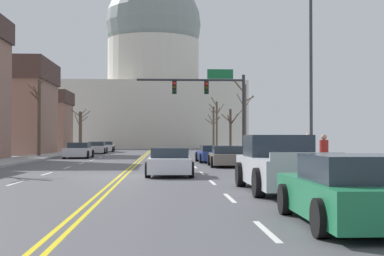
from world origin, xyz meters
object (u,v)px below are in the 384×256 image
(sedan_near_01, at_px, (226,157))
(sedan_oncoming_02, at_px, (106,147))
(sedan_near_04, at_px, (353,192))
(sedan_oncoming_01, at_px, (97,148))
(pedestrian_00, at_px, (324,153))
(sedan_oncoming_00, at_px, (79,151))
(bicycle_parked, at_px, (297,162))
(pedestrian_01, at_px, (308,148))
(sedan_near_00, at_px, (213,154))
(street_lamp_right, at_px, (305,56))
(pickup_truck_near_03, at_px, (282,166))
(signal_gantry, at_px, (213,95))
(sedan_near_02, at_px, (170,162))

(sedan_near_01, relative_size, sedan_oncoming_02, 1.03)
(sedan_near_04, bearing_deg, sedan_oncoming_01, 102.25)
(sedan_near_01, relative_size, pedestrian_00, 2.74)
(sedan_oncoming_00, distance_m, bicycle_parked, 23.33)
(pedestrian_01, bearing_deg, bicycle_parked, -119.30)
(sedan_near_00, distance_m, sedan_oncoming_00, 13.30)
(sedan_near_00, distance_m, sedan_near_01, 5.49)
(sedan_oncoming_00, height_order, sedan_oncoming_02, sedan_oncoming_00)
(street_lamp_right, height_order, sedan_oncoming_01, street_lamp_right)
(sedan_near_01, bearing_deg, sedan_oncoming_02, 106.35)
(street_lamp_right, bearing_deg, sedan_near_00, 102.87)
(sedan_oncoming_02, distance_m, bicycle_parked, 43.22)
(pickup_truck_near_03, height_order, sedan_oncoming_00, pickup_truck_near_03)
(sedan_near_01, height_order, pickup_truck_near_03, pickup_truck_near_03)
(sedan_near_01, height_order, sedan_near_04, sedan_near_04)
(sedan_oncoming_00, bearing_deg, signal_gantry, -26.27)
(pickup_truck_near_03, bearing_deg, street_lamp_right, 70.01)
(sedan_near_02, bearing_deg, sedan_oncoming_02, 99.50)
(sedan_near_04, relative_size, sedan_oncoming_01, 0.94)
(sedan_near_00, relative_size, bicycle_parked, 2.46)
(signal_gantry, bearing_deg, sedan_oncoming_00, 153.73)
(sedan_near_01, distance_m, bicycle_parked, 5.88)
(pedestrian_01, bearing_deg, sedan_oncoming_00, 129.27)
(sedan_near_01, height_order, sedan_oncoming_01, sedan_oncoming_01)
(sedan_near_04, distance_m, sedan_oncoming_02, 57.82)
(signal_gantry, relative_size, sedan_oncoming_02, 1.84)
(street_lamp_right, xyz_separation_m, sedan_near_02, (-5.92, -0.21, -4.63))
(signal_gantry, distance_m, pedestrian_00, 19.51)
(sedan_near_00, height_order, pedestrian_01, pedestrian_01)
(street_lamp_right, height_order, sedan_oncoming_00, street_lamp_right)
(sedan_oncoming_01, relative_size, pedestrian_00, 2.91)
(pickup_truck_near_03, bearing_deg, sedan_oncoming_00, 110.22)
(street_lamp_right, height_order, sedan_near_00, street_lamp_right)
(pickup_truck_near_03, height_order, sedan_oncoming_02, pickup_truck_near_03)
(sedan_near_02, bearing_deg, sedan_oncoming_01, 101.86)
(sedan_near_01, xyz_separation_m, pedestrian_01, (3.79, -3.36, 0.53))
(sedan_oncoming_01, bearing_deg, bicycle_parked, -67.75)
(sedan_near_00, distance_m, pickup_truck_near_03, 19.86)
(sedan_near_00, bearing_deg, pedestrian_01, -65.35)
(bicycle_parked, bearing_deg, pedestrian_01, 60.70)
(sedan_oncoming_01, height_order, sedan_oncoming_02, sedan_oncoming_01)
(signal_gantry, bearing_deg, street_lamp_right, -80.88)
(sedan_near_02, distance_m, pedestrian_01, 8.17)
(sedan_near_00, relative_size, sedan_near_04, 0.99)
(pedestrian_00, distance_m, pedestrian_01, 6.86)
(sedan_near_02, bearing_deg, pickup_truck_near_03, -64.56)
(sedan_oncoming_02, relative_size, pedestrian_00, 2.66)
(pickup_truck_near_03, distance_m, sedan_oncoming_01, 43.22)
(pickup_truck_near_03, relative_size, sedan_oncoming_00, 1.21)
(signal_gantry, distance_m, sedan_near_02, 17.15)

